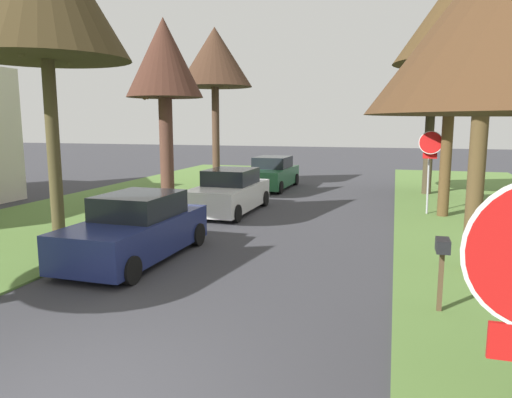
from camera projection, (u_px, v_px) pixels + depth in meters
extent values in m
cylinder|color=#9EA0A5|center=(428.00, 182.00, 17.21)|extent=(0.07, 0.51, 2.22)
cylinder|color=white|center=(431.00, 143.00, 16.72)|extent=(0.81, 0.20, 0.79)
cylinder|color=red|center=(431.00, 143.00, 16.72)|extent=(0.77, 0.21, 0.75)
cube|color=red|center=(430.00, 156.00, 16.88)|extent=(0.48, 0.09, 0.20)
cylinder|color=brown|center=(477.00, 169.00, 10.33)|extent=(0.35, 0.35, 4.45)
cylinder|color=brown|center=(462.00, 45.00, 10.25)|extent=(0.64, 1.03, 0.90)
cylinder|color=brown|center=(491.00, 29.00, 9.46)|extent=(1.02, 0.17, 1.25)
cylinder|color=brown|center=(512.00, 18.00, 9.45)|extent=(0.85, 0.98, 1.65)
cylinder|color=brown|center=(446.00, 162.00, 16.51)|extent=(0.38, 0.38, 3.78)
cone|color=#463018|center=(452.00, 65.00, 16.00)|extent=(3.63, 3.63, 2.64)
cylinder|color=brown|center=(467.00, 87.00, 15.78)|extent=(0.64, 1.15, 1.29)
cylinder|color=brown|center=(460.00, 86.00, 15.64)|extent=(1.07, 0.69, 1.29)
cylinder|color=brown|center=(462.00, 90.00, 15.46)|extent=(1.40, 0.82, 1.06)
cylinder|color=#473C29|center=(428.00, 155.00, 21.71)|extent=(0.40, 0.40, 3.55)
cone|color=#392D1D|center=(433.00, 74.00, 21.15)|extent=(4.64, 4.64, 3.53)
cylinder|color=#473C29|center=(446.00, 96.00, 21.07)|extent=(0.33, 1.37, 1.70)
cylinder|color=#473C29|center=(419.00, 98.00, 21.17)|extent=(0.82, 1.25, 1.57)
cylinder|color=#4B4127|center=(54.00, 152.00, 12.97)|extent=(0.35, 0.35, 4.84)
cylinder|color=#4B4127|center=(68.00, 47.00, 12.72)|extent=(0.80, 0.97, 0.82)
cylinder|color=#4B4127|center=(16.00, 38.00, 12.12)|extent=(1.26, 1.12, 1.08)
cylinder|color=#4B4127|center=(62.00, 40.00, 13.14)|extent=(1.46, 0.23, 1.31)
cylinder|color=brown|center=(167.00, 152.00, 18.51)|extent=(0.52, 0.52, 4.15)
cone|color=#44271E|center=(164.00, 58.00, 17.95)|extent=(2.87, 2.87, 2.91)
cylinder|color=brown|center=(155.00, 82.00, 18.34)|extent=(0.52, 1.19, 1.34)
cylinder|color=brown|center=(173.00, 83.00, 18.11)|extent=(0.49, 0.86, 1.22)
cylinder|color=brown|center=(156.00, 86.00, 18.53)|extent=(0.85, 1.26, 1.09)
cylinder|color=#503829|center=(216.00, 138.00, 23.59)|extent=(0.36, 0.36, 4.90)
cone|color=#402A1D|center=(215.00, 57.00, 22.98)|extent=(3.56, 3.56, 2.78)
cylinder|color=#503829|center=(219.00, 76.00, 23.45)|extent=(0.92, 0.34, 1.21)
cylinder|color=#503829|center=(212.00, 76.00, 22.55)|extent=(1.29, 0.31, 1.08)
cylinder|color=#503829|center=(227.00, 75.00, 23.08)|extent=(0.46, 1.31, 1.22)
cube|color=navy|center=(136.00, 235.00, 11.57)|extent=(1.92, 4.44, 0.85)
cube|color=black|center=(139.00, 205.00, 11.66)|extent=(1.65, 2.06, 0.56)
cylinder|color=black|center=(131.00, 270.00, 9.80)|extent=(0.21, 0.60, 0.60)
cylinder|color=black|center=(59.00, 263.00, 10.31)|extent=(0.21, 0.60, 0.60)
cylinder|color=black|center=(197.00, 234.00, 12.91)|extent=(0.21, 0.60, 0.60)
cylinder|color=black|center=(140.00, 230.00, 13.42)|extent=(0.21, 0.60, 0.60)
cube|color=white|center=(229.00, 196.00, 17.62)|extent=(1.92, 4.44, 0.85)
cube|color=black|center=(231.00, 177.00, 17.72)|extent=(1.65, 2.06, 0.56)
cylinder|color=black|center=(236.00, 214.00, 15.86)|extent=(0.21, 0.60, 0.60)
cylinder|color=black|center=(188.00, 211.00, 16.37)|extent=(0.21, 0.60, 0.60)
cylinder|color=black|center=(264.00, 199.00, 18.97)|extent=(0.21, 0.60, 0.60)
cylinder|color=black|center=(223.00, 197.00, 19.48)|extent=(0.21, 0.60, 0.60)
cube|color=#28663D|center=(271.00, 177.00, 23.94)|extent=(1.92, 4.44, 0.85)
cube|color=black|center=(273.00, 162.00, 24.04)|extent=(1.65, 2.06, 0.56)
cylinder|color=black|center=(280.00, 187.00, 22.18)|extent=(0.21, 0.60, 0.60)
cylinder|color=black|center=(244.00, 186.00, 22.69)|extent=(0.21, 0.60, 0.60)
cylinder|color=black|center=(296.00, 179.00, 25.29)|extent=(0.21, 0.60, 0.60)
cylinder|color=black|center=(264.00, 178.00, 25.80)|extent=(0.21, 0.60, 0.60)
cube|color=brown|center=(441.00, 281.00, 8.28)|extent=(0.08, 0.08, 1.05)
cube|color=black|center=(443.00, 245.00, 8.18)|extent=(0.22, 0.44, 0.22)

